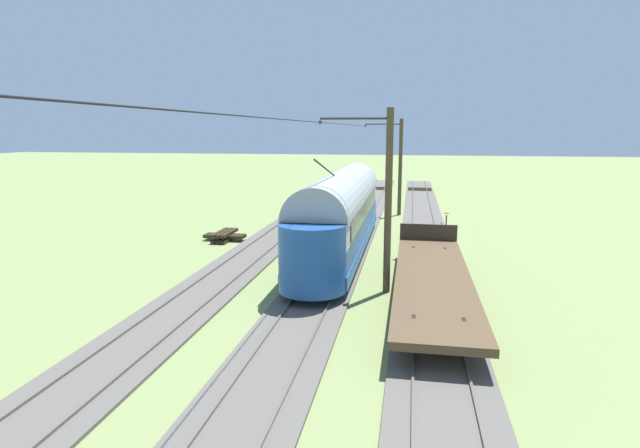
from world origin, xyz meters
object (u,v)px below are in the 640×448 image
Objects in this scene: vintage_streetcar at (341,211)px; catenary_pole_mid_near at (386,198)px; flatcar_adjacent at (433,277)px; spare_tie_stack at (225,236)px; switch_stand at (446,221)px; catenary_pole_foreground at (399,165)px.

catenary_pole_mid_near is at bearing 113.28° from vintage_streetcar.
flatcar_adjacent is 14.53m from spare_tie_stack.
vintage_streetcar is 9.15m from switch_stand.
catenary_pole_mid_near reaches higher than vintage_streetcar.
vintage_streetcar reaches higher than switch_stand.
catenary_pole_foreground is at bearing -84.66° from flatcar_adjacent.
switch_stand is at bearing -95.59° from flatcar_adjacent.
catenary_pole_foreground reaches higher than vintage_streetcar.
vintage_streetcar is 13.58m from catenary_pole_foreground.
catenary_pole_foreground reaches higher than flatcar_adjacent.
switch_stand is (-5.79, -6.91, -1.56)m from vintage_streetcar.
vintage_streetcar is 14.59× the size of switch_stand.
catenary_pole_foreground is 7.72m from switch_stand.
catenary_pole_mid_near is (-2.61, 6.07, 1.52)m from vintage_streetcar.
vintage_streetcar is at bearing -66.72° from catenary_pole_mid_near.
catenary_pole_mid_near is (1.85, -0.52, 2.92)m from flatcar_adjacent.
spare_tie_stack is (9.77, 11.13, -3.51)m from catenary_pole_foreground.
vintage_streetcar is at bearing 50.07° from switch_stand.
catenary_pole_mid_near reaches higher than flatcar_adjacent.
flatcar_adjacent is 5.50× the size of spare_tie_stack.
vintage_streetcar is 1.37× the size of flatcar_adjacent.
switch_stand is at bearing 116.68° from catenary_pole_foreground.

